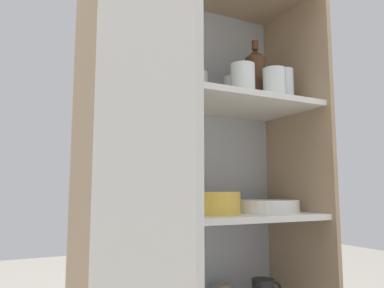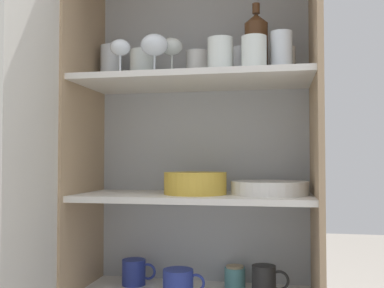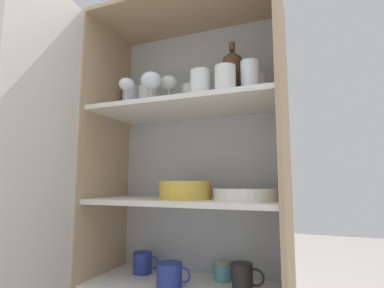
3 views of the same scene
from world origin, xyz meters
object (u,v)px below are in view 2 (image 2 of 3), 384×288
at_px(mixing_bowl_large, 195,182).
at_px(storage_jar, 235,277).
at_px(plate_stack_white, 270,188).
at_px(wine_bottle, 256,44).
at_px(coffee_mug_primary, 134,272).

relative_size(mixing_bowl_large, storage_jar, 2.82).
bearing_deg(storage_jar, plate_stack_white, -35.49).
relative_size(plate_stack_white, mixing_bowl_large, 1.22).
distance_m(plate_stack_white, storage_jar, 0.35).
bearing_deg(plate_stack_white, storage_jar, 144.51).
xyz_separation_m(wine_bottle, storage_jar, (-0.08, 0.11, -0.80)).
xyz_separation_m(mixing_bowl_large, storage_jar, (0.12, 0.11, -0.34)).
distance_m(wine_bottle, coffee_mug_primary, 0.91).
distance_m(plate_stack_white, mixing_bowl_large, 0.25).
bearing_deg(mixing_bowl_large, coffee_mug_primary, 162.50).
xyz_separation_m(plate_stack_white, coffee_mug_primary, (-0.48, 0.05, -0.31)).
bearing_deg(wine_bottle, storage_jar, 126.65).
distance_m(wine_bottle, storage_jar, 0.81).
distance_m(mixing_bowl_large, coffee_mug_primary, 0.41).
bearing_deg(coffee_mug_primary, wine_bottle, -9.36).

